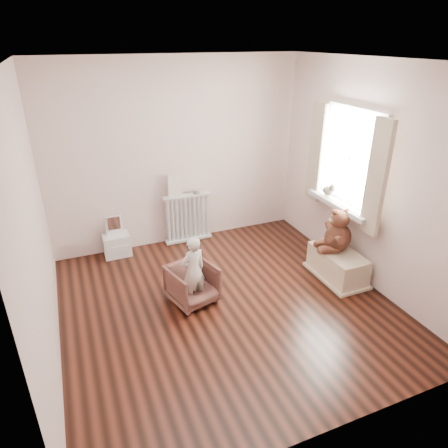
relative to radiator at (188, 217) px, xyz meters
name	(u,v)px	position (x,y,z in m)	size (l,w,h in m)	color
floor	(227,304)	(-0.08, -1.68, -0.39)	(3.60, 3.60, 0.01)	black
ceiling	(228,61)	(-0.08, -1.68, 2.21)	(3.60, 3.60, 0.01)	white
back_wall	(177,155)	(-0.08, 0.12, 0.91)	(3.60, 0.02, 2.60)	silver
front_wall	(338,296)	(-0.08, -3.48, 0.91)	(3.60, 0.02, 2.60)	silver
left_wall	(33,229)	(-1.88, -1.68, 0.91)	(0.02, 3.60, 2.60)	silver
right_wall	(369,177)	(1.72, -1.68, 0.91)	(0.02, 3.60, 2.60)	silver
window	(352,159)	(1.68, -1.38, 1.06)	(0.03, 0.90, 1.10)	white
window_sill	(340,204)	(1.59, -1.38, 0.48)	(0.22, 1.10, 0.06)	silver
curtain_left	(377,179)	(1.57, -1.95, 1.00)	(0.06, 0.26, 1.30)	beige
curtain_right	(316,153)	(1.57, -0.81, 1.00)	(0.06, 0.26, 1.30)	beige
radiator	(188,217)	(0.00, 0.00, 0.00)	(0.70, 0.13, 0.74)	silver
paper_doll	(175,186)	(-0.17, 0.00, 0.51)	(0.19, 0.02, 0.32)	beige
tin_a	(196,192)	(0.15, 0.00, 0.38)	(0.10, 0.10, 0.06)	#A59E8C
toy_vanity	(116,237)	(-1.05, -0.03, -0.11)	(0.36, 0.26, 0.57)	silver
armchair	(192,284)	(-0.42, -1.46, -0.16)	(0.49, 0.50, 0.46)	brown
child	(193,271)	(-0.42, -1.51, 0.04)	(0.30, 0.20, 0.83)	silver
toy_bench	(338,263)	(1.44, -1.67, -0.19)	(0.41, 0.77, 0.36)	beige
teddy_bear	(339,228)	(1.43, -1.61, 0.28)	(0.45, 0.34, 0.55)	#3C1C12
plush_cat	(329,189)	(1.58, -1.15, 0.61)	(0.14, 0.23, 0.20)	#6E675B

